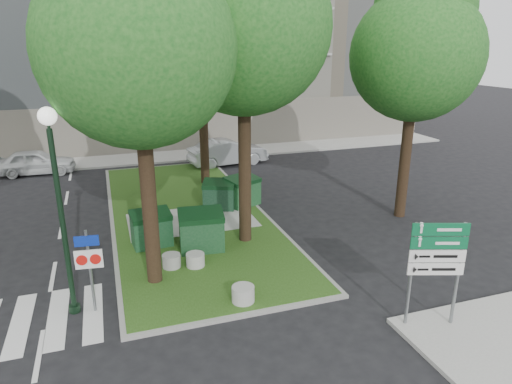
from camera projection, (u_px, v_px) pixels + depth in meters
name	position (u px, v px, depth m)	size (l,w,h in m)	color
ground	(224.00, 319.00, 12.09)	(120.00, 120.00, 0.00)	black
median_island	(187.00, 213.00, 19.42)	(6.00, 16.00, 0.12)	#254814
median_kerb	(187.00, 213.00, 19.42)	(6.30, 16.30, 0.10)	gray
building_sidewalk	(149.00, 158.00, 28.72)	(42.00, 3.00, 0.12)	#999993
zebra_crossing	(75.00, 314.00, 12.29)	(5.00, 3.00, 0.01)	silver
apartment_building	(129.00, 28.00, 32.99)	(41.00, 12.00, 16.00)	#C4AC93
tree_median_near_left	(139.00, 29.00, 11.68)	(5.20, 5.20, 10.53)	black
tree_median_near_right	(246.00, 9.00, 14.33)	(5.60, 5.60, 11.46)	black
tree_median_mid	(138.00, 42.00, 17.78)	(4.80, 4.80, 9.99)	black
tree_median_far	(201.00, 12.00, 21.04)	(5.80, 5.80, 11.93)	black
tree_street_right	(418.00, 42.00, 17.23)	(5.00, 5.00, 10.06)	black
dumpster_a	(151.00, 229.00, 16.07)	(1.46, 1.09, 1.28)	#0F3A1C
dumpster_b	(201.00, 231.00, 15.73)	(1.65, 1.24, 1.43)	#103819
dumpster_c	(219.00, 195.00, 19.65)	(1.61, 1.38, 1.26)	black
dumpster_d	(242.00, 191.00, 20.05)	(1.72, 1.51, 1.33)	#154620
bollard_left	(171.00, 261.00, 14.60)	(0.59, 0.59, 0.42)	gray
bollard_right	(243.00, 294.00, 12.64)	(0.63, 0.63, 0.45)	#A2A19D
bollard_mid	(195.00, 260.00, 14.66)	(0.59, 0.59, 0.42)	#A1A09B
litter_bin	(235.00, 184.00, 21.84)	(0.44, 0.44, 0.77)	gold
street_lamp	(58.00, 190.00, 11.34)	(0.44, 0.44, 5.55)	black
traffic_sign_pole	(89.00, 260.00, 11.99)	(0.71, 0.13, 2.38)	slate
directional_sign	(436.00, 258.00, 11.17)	(1.33, 0.48, 2.77)	slate
car_white	(36.00, 162.00, 25.21)	(1.64, 4.08, 1.39)	silver
car_silver	(228.00, 152.00, 27.13)	(1.63, 4.68, 1.54)	#ABB0B3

